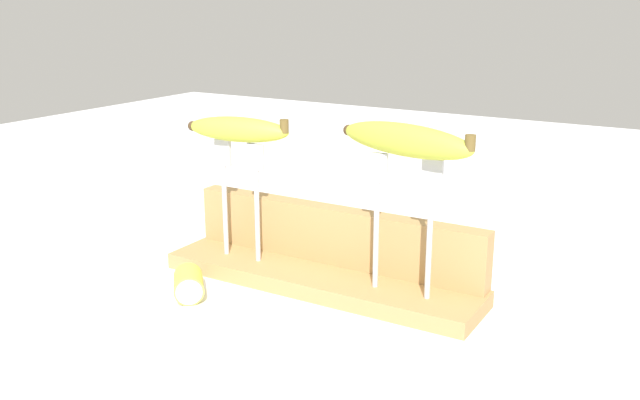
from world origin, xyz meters
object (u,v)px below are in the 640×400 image
(banana_raised_left, at_px, (238,129))
(banana_raised_right, at_px, (405,140))
(fork_stand_right, at_px, (403,212))
(fork_fallen_near, at_px, (311,221))
(fork_stand_left, at_px, (240,189))
(banana_chunk_near, at_px, (189,284))

(banana_raised_left, height_order, banana_raised_right, banana_raised_right)
(fork_stand_right, xyz_separation_m, fork_fallen_near, (-0.28, 0.25, -0.12))
(fork_stand_left, distance_m, banana_raised_left, 0.08)
(banana_raised_right, relative_size, banana_chunk_near, 2.90)
(fork_stand_right, relative_size, banana_raised_right, 0.90)
(fork_stand_right, height_order, fork_fallen_near, fork_stand_right)
(fork_fallen_near, distance_m, banana_chunk_near, 0.36)
(fork_fallen_near, bearing_deg, banana_chunk_near, -85.09)
(banana_raised_left, relative_size, fork_fallen_near, 0.99)
(fork_stand_right, distance_m, banana_chunk_near, 0.29)
(fork_stand_right, distance_m, fork_fallen_near, 0.39)
(fork_stand_left, relative_size, banana_raised_left, 1.08)
(fork_fallen_near, relative_size, banana_chunk_near, 2.32)
(fork_stand_left, height_order, banana_raised_left, banana_raised_left)
(fork_stand_left, bearing_deg, fork_stand_right, 0.00)
(fork_stand_right, relative_size, banana_chunk_near, 2.61)
(banana_chunk_near, bearing_deg, fork_stand_right, 23.90)
(fork_stand_right, relative_size, fork_fallen_near, 1.12)
(banana_raised_right, relative_size, fork_fallen_near, 1.25)
(fork_stand_left, xyz_separation_m, fork_stand_right, (0.25, 0.00, 0.00))
(fork_stand_right, distance_m, banana_raised_left, 0.26)
(fork_stand_left, height_order, banana_chunk_near, fork_stand_left)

